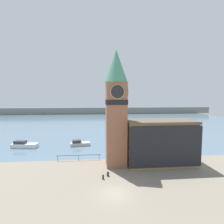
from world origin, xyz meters
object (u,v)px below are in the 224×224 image
at_px(pier_building, 160,142).
at_px(mooring_bollard_near, 103,177).
at_px(boat_near, 79,143).
at_px(boat_far, 24,145).
at_px(mooring_bollard_far, 108,174).
at_px(clock_tower, 116,105).

distance_m(pier_building, mooring_bollard_near, 13.12).
xyz_separation_m(boat_near, boat_far, (-14.00, -0.53, 0.11)).
relative_size(mooring_bollard_near, mooring_bollard_far, 0.99).
relative_size(boat_near, boat_far, 0.81).
bearing_deg(boat_far, clock_tower, -23.88).
height_order(boat_near, mooring_bollard_near, boat_near).
bearing_deg(pier_building, mooring_bollard_near, -153.57).
bearing_deg(mooring_bollard_near, mooring_bollard_far, 50.36).
bearing_deg(clock_tower, boat_near, 120.11).
bearing_deg(mooring_bollard_near, pier_building, 26.43).
height_order(pier_building, boat_far, pier_building).
relative_size(pier_building, mooring_bollard_near, 17.36).
bearing_deg(mooring_bollard_far, boat_near, 108.41).
height_order(clock_tower, boat_far, clock_tower).
bearing_deg(boat_far, pier_building, -16.55).
xyz_separation_m(boat_far, mooring_bollard_far, (20.26, -18.29, -0.28)).
height_order(boat_far, mooring_bollard_near, boat_far).
relative_size(clock_tower, boat_near, 4.01).
bearing_deg(mooring_bollard_near, boat_far, 135.21).
xyz_separation_m(boat_near, mooring_bollard_near, (5.44, -19.82, -0.17)).
relative_size(boat_near, mooring_bollard_far, 7.02).
bearing_deg(mooring_bollard_near, boat_near, 105.33).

